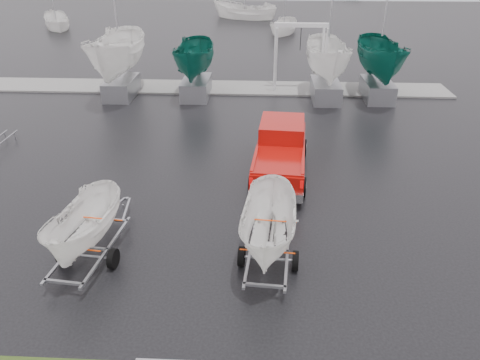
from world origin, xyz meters
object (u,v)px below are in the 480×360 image
trailer_hitched (271,187)px  trailer_parked (80,192)px  pickup_truck (281,148)px  boat_hoist (300,47)px

trailer_hitched → trailer_parked: size_ratio=1.10×
trailer_parked → trailer_hitched: bearing=7.9°
trailer_hitched → trailer_parked: (-5.39, -0.14, -0.23)m
pickup_truck → boat_hoist: bearing=87.5°
pickup_truck → trailer_hitched: 6.59m
pickup_truck → trailer_hitched: bearing=-90.0°
trailer_parked → boat_hoist: 19.70m
pickup_truck → boat_hoist: boat_hoist is taller
trailer_hitched → boat_hoist: size_ratio=1.16×
trailer_hitched → pickup_truck: bearing=90.0°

